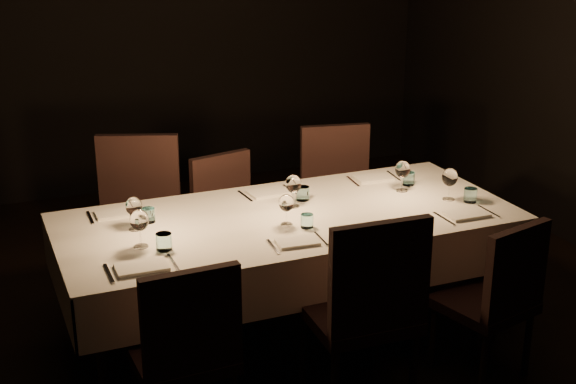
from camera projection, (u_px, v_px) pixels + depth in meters
name	position (u px, v px, depth m)	size (l,w,h in m)	color
room	(288.00, 84.00, 4.18)	(5.01, 6.01, 3.01)	black
dining_table	(288.00, 228.00, 4.45)	(2.52, 1.12, 0.76)	black
chair_near_left	(186.00, 346.00, 3.59)	(0.46, 0.46, 0.93)	black
place_setting_near_left	(146.00, 239.00, 3.91)	(0.36, 0.42, 0.20)	beige
chair_near_center	(366.00, 305.00, 3.84)	(0.52, 0.52, 1.04)	black
place_setting_near_center	(294.00, 219.00, 4.20)	(0.31, 0.40, 0.17)	beige
chair_near_right	(497.00, 293.00, 4.11)	(0.52, 0.52, 0.89)	black
place_setting_near_right	(460.00, 193.00, 4.57)	(0.34, 0.41, 0.19)	beige
chair_far_left	(138.00, 216.00, 4.96)	(0.65, 0.65, 1.05)	black
place_setting_far_left	(132.00, 211.00, 4.30)	(0.33, 0.41, 0.18)	beige
chair_far_center	(230.00, 217.00, 5.15)	(0.51, 0.51, 0.89)	black
place_setting_far_center	(288.00, 189.00, 4.62)	(0.34, 0.41, 0.19)	beige
chair_far_right	(339.00, 193.00, 5.44)	(0.56, 0.56, 0.99)	black
place_setting_far_right	(395.00, 175.00, 4.88)	(0.34, 0.41, 0.19)	beige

